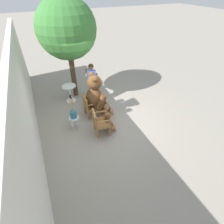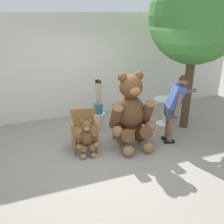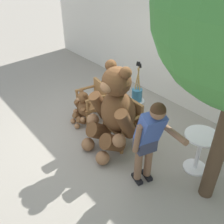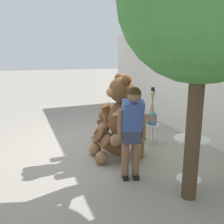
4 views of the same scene
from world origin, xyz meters
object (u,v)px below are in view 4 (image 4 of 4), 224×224
Objects in this scene: wooden_chair_left at (114,121)px; person_visitor at (132,126)px; teddy_bear_small at (102,126)px; white_stool at (151,129)px; round_side_table at (190,155)px; brush_bucket at (152,117)px; teddy_bear_large at (119,118)px; wooden_chair_right at (131,133)px.

person_visitor is at bearing -12.67° from wooden_chair_left.
person_visitor is (1.99, -0.16, 0.54)m from teddy_bear_small.
white_stool is (0.56, 0.71, -0.11)m from wooden_chair_left.
teddy_bear_small is 1.07× the size of round_side_table.
person_visitor reaches higher than wooden_chair_left.
brush_bucket reaches higher than wooden_chair_left.
brush_bucket reaches higher than round_side_table.
round_side_table is at bearing 10.93° from wooden_chair_left.
person_visitor is 3.39× the size of white_stool.
teddy_bear_large reaches higher than person_visitor.
wooden_chair_left is 1.87× the size of white_stool.
wooden_chair_left is 1.00× the size of wooden_chair_right.
wooden_chair_left is 1.08m from teddy_bear_large.
teddy_bear_large reaches higher than round_side_table.
person_visitor is at bearing -24.43° from wooden_chair_right.
teddy_bear_small is at bearing -120.15° from white_stool.
round_side_table reaches higher than white_stool.
wooden_chair_left is at bearing 164.72° from teddy_bear_large.
brush_bucket is 1.77m from round_side_table.
teddy_bear_large is at bearing 0.67° from teddy_bear_small.
wooden_chair_left is 0.92m from brush_bucket.
wooden_chair_right is at bearing 89.24° from teddy_bear_large.
person_visitor is 1.82× the size of brush_bucket.
person_visitor is 1.84m from brush_bucket.
round_side_table is (1.74, -0.27, 0.09)m from white_stool.
teddy_bear_small is 0.90× the size of brush_bucket.
wooden_chair_right is 0.55× the size of person_visitor.
round_side_table is (2.30, 0.44, -0.01)m from wooden_chair_left.
wooden_chair_left is 1.00× the size of brush_bucket.
teddy_bear_small is at bearing -179.33° from teddy_bear_large.
round_side_table is (1.31, 0.44, -0.01)m from wooden_chair_right.
teddy_bear_small is at bearing -164.33° from wooden_chair_right.
brush_bucket is (-1.41, 1.16, -0.29)m from person_visitor.
wooden_chair_right is 0.84m from white_stool.
brush_bucket is at bearing 51.68° from wooden_chair_left.
person_visitor is at bearing -39.39° from brush_bucket.
white_stool is at bearing 51.73° from wooden_chair_left.
wooden_chair_left is 0.29m from teddy_bear_small.
round_side_table is at bearing 69.42° from person_visitor.
teddy_bear_large is at bearing -15.28° from wooden_chair_left.
brush_bucket is at bearing 121.16° from wooden_chair_right.
white_stool is at bearing 113.50° from teddy_bear_large.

